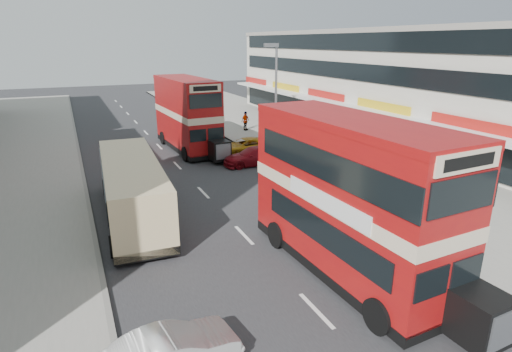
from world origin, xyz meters
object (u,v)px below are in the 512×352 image
bus_second (187,114)px  pedestrian_far (245,121)px  car_right_a (254,156)px  cyclist (218,143)px  street_lamp (275,95)px  coach (132,187)px  car_right_b (245,146)px  car_right_c (195,120)px  bus_main (350,198)px  pedestrian_near (319,154)px

bus_second → pedestrian_far: bus_second is taller
car_right_a → cyclist: cyclist is taller
street_lamp → pedestrian_far: 11.40m
car_right_a → pedestrian_far: size_ratio=2.41×
coach → car_right_a: size_ratio=2.35×
car_right_a → car_right_b: (0.57, 2.85, -0.01)m
car_right_b → car_right_c: 12.13m
car_right_c → bus_main: bearing=-6.0°
car_right_a → pedestrian_near: size_ratio=2.51×
bus_main → bus_second: bus_main is taller
car_right_a → pedestrian_near: 4.50m
bus_main → pedestrian_far: bearing=-107.0°
car_right_a → car_right_c: bearing=-179.4°
coach → cyclist: bearing=55.7°
car_right_b → pedestrian_near: pedestrian_near is taller
car_right_b → pedestrian_near: (3.05, -5.48, 0.39)m
coach → pedestrian_far: coach is taller
car_right_b → car_right_c: car_right_c is taller
car_right_a → cyclist: size_ratio=2.08×
car_right_b → car_right_c: bearing=180.0°
street_lamp → car_right_b: size_ratio=1.83×
bus_second → street_lamp: bearing=123.7°
coach → car_right_b: 13.02m
car_right_a → car_right_c: 14.97m
street_lamp → bus_main: (-4.21, -14.34, -1.84)m
car_right_b → pedestrian_near: bearing=27.3°
bus_main → pedestrian_far: bus_main is taller
car_right_c → cyclist: size_ratio=1.90×
bus_main → cyclist: size_ratio=4.92×
pedestrian_far → cyclist: (-4.94, -6.10, -0.32)m
bus_main → coach: size_ratio=1.01×
coach → car_right_a: coach is taller
cyclist → car_right_a: bearing=-68.8°
bus_main → pedestrian_near: bus_main is taller
bus_second → car_right_a: bus_second is taller
pedestrian_far → cyclist: 7.86m
car_right_a → car_right_c: car_right_c is taller
cyclist → car_right_c: bearing=90.1°
car_right_c → pedestrian_near: bearing=10.5°
car_right_c → pedestrian_near: 17.94m
car_right_c → pedestrian_far: 5.76m
pedestrian_far → bus_main: bearing=-132.2°
coach → car_right_c: size_ratio=2.57×
street_lamp → car_right_a: bearing=180.0°
street_lamp → pedestrian_far: size_ratio=4.54×
car_right_c → pedestrian_far: pedestrian_far is taller
bus_second → car_right_b: 5.27m
car_right_c → bus_second: bearing=-19.9°
cyclist → car_right_b: bearing=-36.1°
car_right_b → bus_second: bearing=-134.1°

